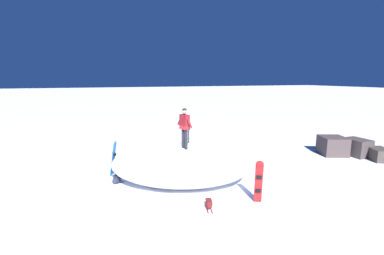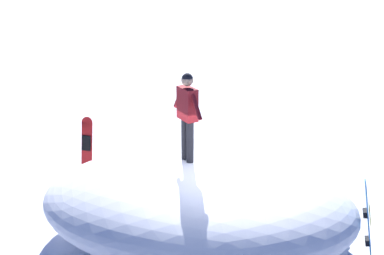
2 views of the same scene
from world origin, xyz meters
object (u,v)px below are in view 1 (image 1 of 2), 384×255
(snowboard_secondary_upright, at_px, (259,181))
(backpack_near, at_px, (209,204))
(snowboard_primary_upright, at_px, (113,158))
(backpack_far, at_px, (117,179))
(trail_marker_pole, at_px, (189,137))
(snowboarder_standing, at_px, (185,125))

(snowboard_secondary_upright, height_order, backpack_near, snowboard_secondary_upright)
(snowboard_secondary_upright, bearing_deg, snowboard_primary_upright, 135.28)
(snowboard_secondary_upright, bearing_deg, backpack_far, 141.90)
(snowboard_secondary_upright, height_order, backpack_far, snowboard_secondary_upright)
(snowboard_secondary_upright, xyz_separation_m, backpack_near, (-1.78, 0.30, -0.69))
(snowboard_primary_upright, relative_size, backpack_far, 3.10)
(snowboard_primary_upright, relative_size, backpack_near, 2.52)
(backpack_near, xyz_separation_m, trail_marker_pole, (1.55, 6.55, 0.84))
(snowboarder_standing, bearing_deg, snowboard_secondary_upright, -55.95)
(snowboarder_standing, height_order, backpack_far, snowboarder_standing)
(snowboarder_standing, relative_size, backpack_near, 2.59)
(snowboard_primary_upright, xyz_separation_m, backpack_far, (0.03, -0.98, -0.65))
(snowboard_primary_upright, relative_size, snowboard_secondary_upright, 1.01)
(backpack_far, bearing_deg, snowboarder_standing, -17.71)
(snowboard_secondary_upright, height_order, trail_marker_pole, trail_marker_pole)
(snowboard_primary_upright, xyz_separation_m, snowboard_secondary_upright, (4.64, -4.60, -0.01))
(snowboard_primary_upright, bearing_deg, snowboarder_standing, -33.72)
(backpack_far, xyz_separation_m, trail_marker_pole, (4.38, 3.23, 0.79))
(snowboard_primary_upright, bearing_deg, backpack_near, -56.39)
(snowboarder_standing, distance_m, snowboard_secondary_upright, 3.71)
(snowboard_primary_upright, relative_size, trail_marker_pole, 0.87)
(snowboarder_standing, bearing_deg, snowboard_primary_upright, 146.28)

